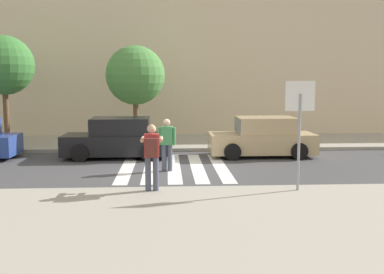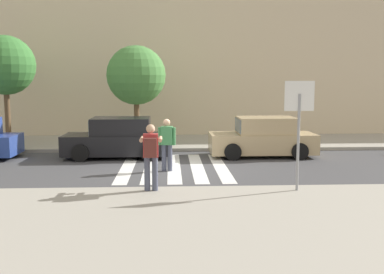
{
  "view_description": "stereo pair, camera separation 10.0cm",
  "coord_description": "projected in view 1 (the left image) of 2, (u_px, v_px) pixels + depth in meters",
  "views": [
    {
      "loc": [
        -0.23,
        -15.01,
        2.98
      ],
      "look_at": [
        0.6,
        -0.2,
        1.1
      ],
      "focal_mm": 42.0,
      "sensor_mm": 36.0,
      "label": 1
    },
    {
      "loc": [
        -0.13,
        -15.02,
        2.98
      ],
      "look_at": [
        0.6,
        -0.2,
        1.1
      ],
      "focal_mm": 42.0,
      "sensor_mm": 36.0,
      "label": 2
    }
  ],
  "objects": [
    {
      "name": "photographer_with_backpack",
      "position": [
        152.0,
        152.0,
        11.47
      ],
      "size": [
        0.58,
        0.84,
        1.72
      ],
      "color": "#474C60",
      "rests_on": "sidewalk_near"
    },
    {
      "name": "parked_car_tan",
      "position": [
        263.0,
        138.0,
        17.64
      ],
      "size": [
        4.1,
        1.92,
        1.55
      ],
      "color": "tan",
      "rests_on": "ground"
    },
    {
      "name": "crosswalk_stripe_1",
      "position": [
        151.0,
        167.0,
        15.41
      ],
      "size": [
        0.44,
        5.2,
        0.01
      ],
      "primitive_type": "cube",
      "color": "silver",
      "rests_on": "ground"
    },
    {
      "name": "crosswalk_stripe_3",
      "position": [
        197.0,
        167.0,
        15.5
      ],
      "size": [
        0.44,
        5.2,
        0.01
      ],
      "primitive_type": "cube",
      "color": "silver",
      "rests_on": "ground"
    },
    {
      "name": "ground_plane",
      "position": [
        174.0,
        168.0,
        15.26
      ],
      "size": [
        120.0,
        120.0,
        0.0
      ],
      "primitive_type": "plane",
      "color": "#424244"
    },
    {
      "name": "crosswalk_stripe_2",
      "position": [
        174.0,
        167.0,
        15.45
      ],
      "size": [
        0.44,
        5.2,
        0.01
      ],
      "primitive_type": "cube",
      "color": "silver",
      "rests_on": "ground"
    },
    {
      "name": "sidewalk_near",
      "position": [
        179.0,
        225.0,
        9.11
      ],
      "size": [
        60.0,
        6.0,
        0.14
      ],
      "primitive_type": "cube",
      "color": "#9E998C",
      "rests_on": "ground"
    },
    {
      "name": "sidewalk_far",
      "position": [
        172.0,
        142.0,
        21.19
      ],
      "size": [
        60.0,
        4.8,
        0.14
      ],
      "primitive_type": "cube",
      "color": "#9E998C",
      "rests_on": "ground"
    },
    {
      "name": "crosswalk_stripe_4",
      "position": [
        220.0,
        167.0,
        15.54
      ],
      "size": [
        0.44,
        5.2,
        0.01
      ],
      "primitive_type": "cube",
      "color": "silver",
      "rests_on": "ground"
    },
    {
      "name": "stop_sign",
      "position": [
        300.0,
        111.0,
        11.44
      ],
      "size": [
        0.76,
        0.08,
        2.82
      ],
      "color": "gray",
      "rests_on": "sidewalk_near"
    },
    {
      "name": "pedestrian_crossing",
      "position": [
        167.0,
        142.0,
        14.7
      ],
      "size": [
        0.57,
        0.3,
        1.72
      ],
      "color": "#474C60",
      "rests_on": "ground"
    },
    {
      "name": "building_facade_far",
      "position": [
        171.0,
        67.0,
        25.09
      ],
      "size": [
        56.0,
        4.0,
        7.46
      ],
      "primitive_type": "cube",
      "color": "beige",
      "rests_on": "ground"
    },
    {
      "name": "parked_car_black",
      "position": [
        118.0,
        139.0,
        17.33
      ],
      "size": [
        4.1,
        1.92,
        1.55
      ],
      "color": "black",
      "rests_on": "ground"
    },
    {
      "name": "crosswalk_stripe_0",
      "position": [
        127.0,
        168.0,
        15.37
      ],
      "size": [
        0.44,
        5.2,
        0.01
      ],
      "primitive_type": "cube",
      "color": "silver",
      "rests_on": "ground"
    },
    {
      "name": "street_tree_west",
      "position": [
        4.0,
        66.0,
        19.51
      ],
      "size": [
        2.6,
        2.6,
        4.79
      ],
      "color": "brown",
      "rests_on": "sidewalk_far"
    },
    {
      "name": "street_tree_center",
      "position": [
        135.0,
        75.0,
        19.77
      ],
      "size": [
        2.61,
        2.61,
        4.37
      ],
      "color": "brown",
      "rests_on": "sidewalk_far"
    }
  ]
}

